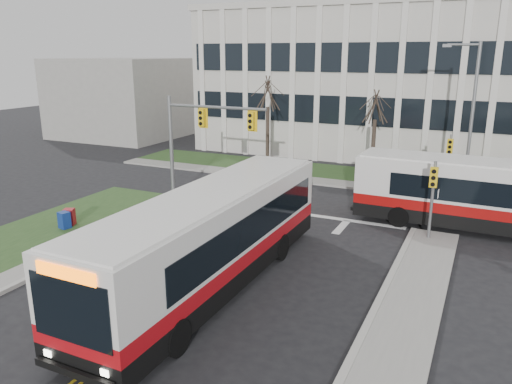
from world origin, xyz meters
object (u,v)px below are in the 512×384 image
(newspaper_box_red, at_px, (70,218))
(bus_cross, at_px, (491,198))
(newspaper_box_blue, at_px, (64,221))
(bus_main, at_px, (211,241))
(streetlight, at_px, (470,111))
(directory_sign, at_px, (377,164))

(newspaper_box_red, bearing_deg, bus_cross, -1.03)
(bus_cross, height_order, newspaper_box_blue, bus_cross)
(bus_main, bearing_deg, bus_cross, 50.24)
(bus_main, height_order, newspaper_box_red, bus_main)
(streetlight, relative_size, directory_sign, 4.60)
(newspaper_box_blue, bearing_deg, bus_cross, 37.66)
(streetlight, height_order, directory_sign, streetlight)
(directory_sign, relative_size, newspaper_box_red, 2.11)
(directory_sign, xyz_separation_m, newspaper_box_blue, (-11.85, -16.79, -0.70))
(bus_cross, xyz_separation_m, newspaper_box_blue, (-19.04, -8.79, -1.24))
(directory_sign, distance_m, newspaper_box_red, 20.26)
(directory_sign, distance_m, bus_main, 19.14)
(newspaper_box_blue, bearing_deg, bus_main, 0.04)
(newspaper_box_blue, xyz_separation_m, newspaper_box_red, (-0.15, 0.49, 0.00))
(streetlight, distance_m, directory_sign, 6.96)
(bus_main, bearing_deg, newspaper_box_blue, 167.61)
(bus_main, xyz_separation_m, bus_cross, (9.30, 11.01, -0.11))
(directory_sign, bearing_deg, bus_cross, -48.06)
(directory_sign, bearing_deg, newspaper_box_blue, -125.21)
(directory_sign, xyz_separation_m, bus_main, (-2.12, -19.01, 0.65))
(directory_sign, xyz_separation_m, bus_cross, (7.19, -8.00, 0.54))
(bus_main, xyz_separation_m, newspaper_box_blue, (-9.73, 2.22, -1.35))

